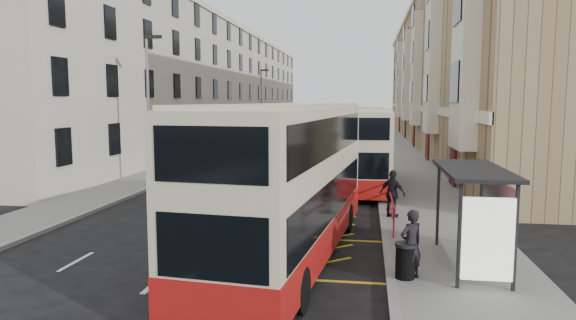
% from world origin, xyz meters
% --- Properties ---
extents(ground, '(200.00, 200.00, 0.00)m').
position_xyz_m(ground, '(0.00, 0.00, 0.00)').
color(ground, black).
rests_on(ground, ground).
extents(pavement_right, '(4.00, 120.00, 0.15)m').
position_xyz_m(pavement_right, '(8.00, 30.00, 0.07)').
color(pavement_right, slate).
rests_on(pavement_right, ground).
extents(pavement_left, '(3.00, 120.00, 0.15)m').
position_xyz_m(pavement_left, '(-7.50, 30.00, 0.07)').
color(pavement_left, slate).
rests_on(pavement_left, ground).
extents(kerb_right, '(0.25, 120.00, 0.15)m').
position_xyz_m(kerb_right, '(6.00, 30.00, 0.07)').
color(kerb_right, gray).
rests_on(kerb_right, ground).
extents(kerb_left, '(0.25, 120.00, 0.15)m').
position_xyz_m(kerb_left, '(-6.00, 30.00, 0.07)').
color(kerb_left, gray).
rests_on(kerb_left, ground).
extents(road_markings, '(10.00, 110.00, 0.01)m').
position_xyz_m(road_markings, '(0.00, 45.00, 0.01)').
color(road_markings, silver).
rests_on(road_markings, ground).
extents(terrace_right, '(10.75, 79.00, 15.25)m').
position_xyz_m(terrace_right, '(14.88, 45.38, 7.52)').
color(terrace_right, tan).
rests_on(terrace_right, ground).
extents(terrace_left, '(9.18, 79.00, 13.25)m').
position_xyz_m(terrace_left, '(-13.43, 45.50, 6.52)').
color(terrace_left, beige).
rests_on(terrace_left, ground).
extents(bus_shelter, '(1.65, 4.25, 2.70)m').
position_xyz_m(bus_shelter, '(8.34, -0.39, 2.14)').
color(bus_shelter, black).
rests_on(bus_shelter, pavement_right).
extents(guard_railing, '(0.06, 6.56, 1.01)m').
position_xyz_m(guard_railing, '(6.25, 5.75, 0.86)').
color(guard_railing, red).
rests_on(guard_railing, pavement_right).
extents(street_lamp_near, '(0.93, 0.18, 8.00)m').
position_xyz_m(street_lamp_near, '(-6.35, 12.00, 4.64)').
color(street_lamp_near, slate).
rests_on(street_lamp_near, pavement_left).
extents(street_lamp_far, '(0.93, 0.18, 8.00)m').
position_xyz_m(street_lamp_far, '(-6.35, 42.00, 4.64)').
color(street_lamp_far, slate).
rests_on(street_lamp_far, pavement_left).
extents(double_decker_front, '(3.79, 11.69, 4.58)m').
position_xyz_m(double_decker_front, '(3.12, 0.15, 2.33)').
color(double_decker_front, beige).
rests_on(double_decker_front, ground).
extents(double_decker_rear, '(2.98, 10.86, 4.29)m').
position_xyz_m(double_decker_rear, '(5.00, 13.33, 2.19)').
color(double_decker_rear, beige).
rests_on(double_decker_rear, ground).
extents(litter_bin, '(0.55, 0.55, 0.92)m').
position_xyz_m(litter_bin, '(6.35, -1.39, 0.62)').
color(litter_bin, black).
rests_on(litter_bin, pavement_right).
extents(pedestrian_near, '(0.78, 0.73, 1.79)m').
position_xyz_m(pedestrian_near, '(6.48, -1.36, 1.04)').
color(pedestrian_near, black).
rests_on(pedestrian_near, pavement_right).
extents(pedestrian_mid, '(1.10, 1.03, 1.79)m').
position_xyz_m(pedestrian_mid, '(8.48, -0.46, 1.05)').
color(pedestrian_mid, black).
rests_on(pedestrian_mid, pavement_right).
extents(pedestrian_far, '(1.16, 0.97, 1.85)m').
position_xyz_m(pedestrian_far, '(6.35, 5.64, 1.07)').
color(pedestrian_far, black).
rests_on(pedestrian_far, pavement_right).
extents(white_van, '(3.71, 5.77, 1.48)m').
position_xyz_m(white_van, '(-3.39, 40.96, 0.74)').
color(white_van, white).
rests_on(white_van, ground).
extents(car_silver, '(2.61, 4.84, 1.56)m').
position_xyz_m(car_silver, '(-5.20, 55.13, 0.78)').
color(car_silver, '#A7AAAE').
rests_on(car_silver, ground).
extents(car_dark, '(2.93, 4.73, 1.47)m').
position_xyz_m(car_dark, '(-4.78, 67.99, 0.74)').
color(car_dark, black).
rests_on(car_dark, ground).
extents(car_red, '(2.82, 5.07, 1.39)m').
position_xyz_m(car_red, '(4.27, 60.21, 0.70)').
color(car_red, '#A21104').
rests_on(car_red, ground).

